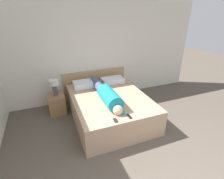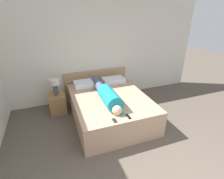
% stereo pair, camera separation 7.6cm
% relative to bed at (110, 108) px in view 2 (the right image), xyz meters
% --- Properties ---
extents(wall_back, '(5.97, 0.06, 2.60)m').
position_rel_bed_xyz_m(wall_back, '(0.09, 1.22, 1.01)').
color(wall_back, silver).
rests_on(wall_back, ground_plane).
extents(bed, '(1.64, 2.05, 0.58)m').
position_rel_bed_xyz_m(bed, '(0.00, 0.00, 0.00)').
color(bed, tan).
rests_on(bed, ground_plane).
extents(headboard, '(1.76, 0.04, 0.83)m').
position_rel_bed_xyz_m(headboard, '(0.00, 1.15, 0.13)').
color(headboard, tan).
rests_on(headboard, ground_plane).
extents(nightstand, '(0.39, 0.45, 0.48)m').
position_rel_bed_xyz_m(nightstand, '(-1.13, 0.72, -0.05)').
color(nightstand, olive).
rests_on(nightstand, ground_plane).
extents(table_lamp, '(0.23, 0.23, 0.40)m').
position_rel_bed_xyz_m(table_lamp, '(-1.13, 0.72, 0.47)').
color(table_lamp, '#4C4C51').
rests_on(table_lamp, nightstand).
extents(person_lying, '(0.32, 1.72, 0.32)m').
position_rel_bed_xyz_m(person_lying, '(-0.11, -0.12, 0.43)').
color(person_lying, '#DBB293').
rests_on(person_lying, bed).
extents(pillow_near_headboard, '(0.61, 0.36, 0.14)m').
position_rel_bed_xyz_m(pillow_near_headboard, '(-0.36, 0.76, 0.36)').
color(pillow_near_headboard, white).
rests_on(pillow_near_headboard, bed).
extents(pillow_second, '(0.58, 0.36, 0.12)m').
position_rel_bed_xyz_m(pillow_second, '(0.37, 0.76, 0.35)').
color(pillow_second, white).
rests_on(pillow_second, bed).
extents(tv_remote, '(0.04, 0.15, 0.02)m').
position_rel_bed_xyz_m(tv_remote, '(0.06, -0.88, 0.30)').
color(tv_remote, black).
rests_on(tv_remote, bed).
extents(cell_phone, '(0.06, 0.13, 0.01)m').
position_rel_bed_xyz_m(cell_phone, '(-0.23, -0.91, 0.29)').
color(cell_phone, black).
rests_on(cell_phone, bed).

